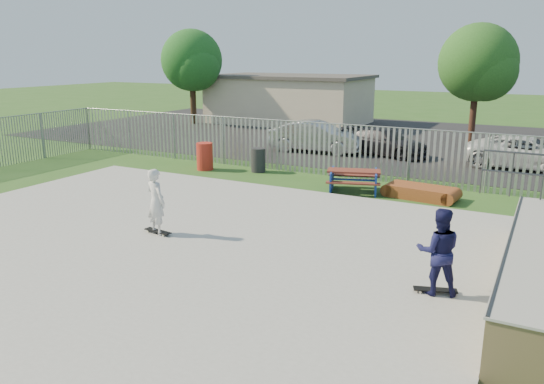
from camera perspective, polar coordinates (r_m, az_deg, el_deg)
The scene contains 18 objects.
ground at distance 13.21m, azimuth -11.35°, elevation -5.59°, with size 120.00×120.00×0.00m, color #2E591E.
concrete_slab at distance 13.19m, azimuth -11.36°, elevation -5.28°, with size 15.00×12.00×0.15m, color #9E9E99.
fence at distance 16.12m, azimuth 1.60°, elevation 2.05°, with size 26.04×16.02×2.00m.
picnic_table at distance 18.05m, azimuth 8.76°, elevation 1.21°, with size 2.11×1.91×0.74m.
funbox at distance 17.71m, azimuth 15.70°, elevation -0.02°, with size 2.09×1.22×0.40m.
trash_bin_red at distance 21.44m, azimuth -7.25°, elevation 3.83°, with size 0.65×0.65×1.09m, color #B0271B.
trash_bin_grey at distance 20.90m, azimuth -1.49°, elevation 3.46°, with size 0.57×0.57×0.94m, color #232326.
parking_lot at distance 29.95m, azimuth 12.29°, elevation 5.60°, with size 40.00×18.00×0.02m, color black.
car_silver at distance 25.23m, azimuth 4.81°, elevation 5.96°, with size 1.54×4.41×1.45m, color #A1A2A6.
car_dark at distance 24.88m, azimuth 12.04°, elevation 5.28°, with size 1.69×4.15×1.20m, color black.
car_white at distance 23.68m, azimuth 25.78°, elevation 3.82°, with size 2.17×4.70×1.31m, color silver.
building at distance 36.35m, azimuth 1.86°, elevation 9.98°, with size 10.40×6.40×3.20m.
tree_left at distance 35.99m, azimuth -8.64°, elevation 13.81°, with size 3.98×3.98×6.15m.
tree_mid at distance 29.73m, azimuth 21.26°, elevation 12.83°, with size 3.95×3.95×6.09m.
skateboard_a at distance 10.57m, azimuth 17.15°, elevation -10.12°, with size 0.82×0.44×0.08m.
skateboard_b at distance 13.59m, azimuth -12.18°, elevation -4.23°, with size 0.82×0.31×0.08m.
skater_navy at distance 10.27m, azimuth 17.47°, elevation -6.11°, with size 0.80×0.63×1.66m, color #151642.
skater_white at distance 13.36m, azimuth -12.36°, elevation -1.02°, with size 0.60×0.40×1.66m, color silver.
Camera 1 is at (8.00, -9.52, 4.48)m, focal length 35.00 mm.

